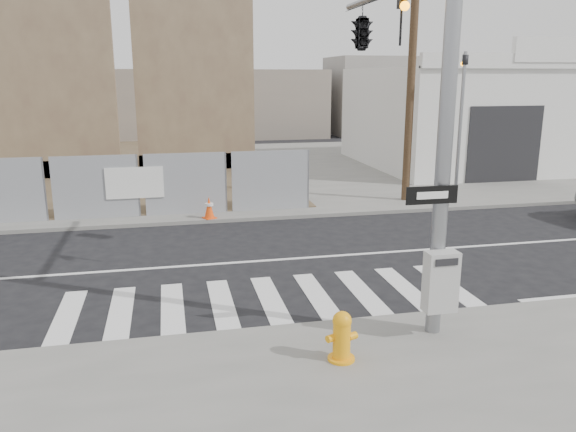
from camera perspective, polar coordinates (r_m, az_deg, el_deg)
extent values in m
plane|color=black|center=(14.10, -3.66, -4.65)|extent=(100.00, 100.00, 0.00)
cube|color=slate|center=(27.65, -8.05, 4.60)|extent=(50.00, 20.00, 0.12)
cylinder|color=gray|center=(9.57, 15.71, 8.20)|extent=(0.26, 0.26, 7.00)
cube|color=#B2B2AF|center=(9.85, 15.26, -6.45)|extent=(0.55, 0.30, 1.05)
cube|color=black|center=(9.46, 14.42, 2.08)|extent=(0.90, 0.03, 0.30)
cube|color=silver|center=(9.44, 14.47, 2.05)|extent=(0.55, 0.01, 0.12)
imported|color=black|center=(11.38, 11.47, 19.12)|extent=(0.16, 0.20, 1.00)
imported|color=black|center=(13.43, 7.55, 18.44)|extent=(0.53, 2.48, 1.00)
cylinder|color=gray|center=(20.49, 17.06, 8.39)|extent=(0.12, 0.12, 5.20)
imported|color=black|center=(20.43, 17.58, 15.38)|extent=(0.16, 0.20, 1.00)
cube|color=brown|center=(26.71, -23.68, 12.02)|extent=(6.00, 0.50, 8.00)
cube|color=brown|center=(27.39, -22.79, 4.53)|extent=(6.00, 1.30, 0.80)
cube|color=brown|center=(27.27, -9.42, 13.00)|extent=(5.50, 0.50, 8.00)
cube|color=brown|center=(27.95, -9.18, 5.61)|extent=(5.50, 1.30, 0.80)
cube|color=silver|center=(30.76, 19.31, 9.52)|extent=(12.00, 10.00, 4.80)
cube|color=silver|center=(26.56, 25.50, 14.01)|extent=(12.00, 0.30, 0.60)
cube|color=silver|center=(26.53, 25.67, 14.97)|extent=(4.00, 0.30, 1.00)
cube|color=black|center=(25.53, 21.13, 6.80)|extent=(3.40, 0.06, 3.20)
cylinder|color=#4B3723|center=(20.55, 12.51, 15.39)|extent=(0.28, 0.28, 10.00)
cylinder|color=#F79F0D|center=(9.25, 5.42, -14.20)|extent=(0.57, 0.57, 0.04)
cylinder|color=#F79F0D|center=(9.11, 5.46, -12.52)|extent=(0.37, 0.37, 0.65)
sphere|color=#F79F0D|center=(8.96, 5.52, -10.54)|extent=(0.30, 0.30, 0.30)
cylinder|color=#F79F0D|center=(9.03, 4.41, -12.27)|extent=(0.19, 0.17, 0.12)
cylinder|color=#F79F0D|center=(9.13, 6.53, -12.03)|extent=(0.19, 0.17, 0.12)
cube|color=orange|center=(19.56, -24.49, -0.19)|extent=(0.43, 0.43, 0.03)
cone|color=orange|center=(19.49, -24.59, 0.72)|extent=(0.38, 0.38, 0.67)
cylinder|color=silver|center=(19.47, -24.61, 0.99)|extent=(0.26, 0.26, 0.08)
cube|color=#FF4A0D|center=(18.02, -7.98, -0.17)|extent=(0.48, 0.48, 0.03)
cone|color=#FF4A0D|center=(17.95, -8.02, 0.86)|extent=(0.42, 0.42, 0.70)
cylinder|color=silver|center=(17.92, -8.03, 1.17)|extent=(0.27, 0.27, 0.08)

